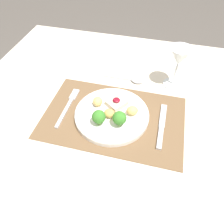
# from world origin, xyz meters

# --- Properties ---
(ground_plane) EXTENTS (8.00, 8.00, 0.00)m
(ground_plane) POSITION_xyz_m (0.00, 0.00, 0.00)
(ground_plane) COLOR #4C4742
(dining_table) EXTENTS (1.19, 1.15, 0.73)m
(dining_table) POSITION_xyz_m (0.00, 0.00, 0.65)
(dining_table) COLOR beige
(dining_table) RESTS_ON ground_plane
(placemat) EXTENTS (0.49, 0.32, 0.00)m
(placemat) POSITION_xyz_m (0.00, 0.00, 0.74)
(placemat) COLOR brown
(placemat) RESTS_ON dining_table
(dinner_plate) EXTENTS (0.26, 0.26, 0.07)m
(dinner_plate) POSITION_xyz_m (-0.01, 0.00, 0.75)
(dinner_plate) COLOR white
(dinner_plate) RESTS_ON placemat
(fork) EXTENTS (0.02, 0.20, 0.01)m
(fork) POSITION_xyz_m (-0.17, 0.02, 0.74)
(fork) COLOR #B2B2B7
(fork) RESTS_ON placemat
(knife) EXTENTS (0.02, 0.20, 0.01)m
(knife) POSITION_xyz_m (0.17, -0.01, 0.74)
(knife) COLOR #B2B2B7
(knife) RESTS_ON placemat
(spoon) EXTENTS (0.18, 0.04, 0.02)m
(spoon) POSITION_xyz_m (0.03, 0.22, 0.74)
(spoon) COLOR #B2B2B7
(spoon) RESTS_ON dining_table
(wine_glass_near) EXTENTS (0.09, 0.09, 0.17)m
(wine_glass_near) POSITION_xyz_m (0.19, 0.23, 0.86)
(wine_glass_near) COLOR white
(wine_glass_near) RESTS_ON dining_table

